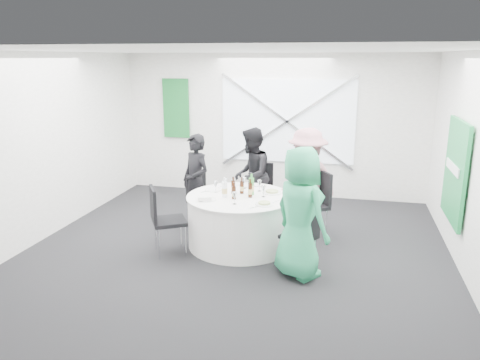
% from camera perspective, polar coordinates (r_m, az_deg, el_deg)
% --- Properties ---
extents(floor, '(6.00, 6.00, 0.00)m').
position_cam_1_polar(floor, '(6.87, -0.39, -8.51)').
color(floor, black).
rests_on(floor, ground).
extents(ceiling, '(6.00, 6.00, 0.00)m').
position_cam_1_polar(ceiling, '(6.32, -0.43, 15.54)').
color(ceiling, silver).
rests_on(ceiling, wall_back).
extents(wall_back, '(6.00, 0.00, 6.00)m').
position_cam_1_polar(wall_back, '(9.35, 3.98, 6.62)').
color(wall_back, silver).
rests_on(wall_back, floor).
extents(wall_front, '(6.00, 0.00, 6.00)m').
position_cam_1_polar(wall_front, '(3.71, -11.52, -6.22)').
color(wall_front, silver).
rests_on(wall_front, floor).
extents(wall_left, '(0.00, 6.00, 6.00)m').
position_cam_1_polar(wall_left, '(7.72, -22.65, 3.81)').
color(wall_left, silver).
rests_on(wall_left, floor).
extents(wall_right, '(0.00, 6.00, 6.00)m').
position_cam_1_polar(wall_right, '(6.45, 26.47, 1.44)').
color(wall_right, silver).
rests_on(wall_right, floor).
extents(window_panel, '(2.60, 0.03, 1.60)m').
position_cam_1_polar(window_panel, '(9.25, 5.80, 7.12)').
color(window_panel, silver).
rests_on(window_panel, wall_back).
extents(window_brace_a, '(2.63, 0.05, 1.84)m').
position_cam_1_polar(window_brace_a, '(9.21, 5.76, 7.09)').
color(window_brace_a, silver).
rests_on(window_brace_a, window_panel).
extents(window_brace_b, '(2.63, 0.05, 1.84)m').
position_cam_1_polar(window_brace_b, '(9.21, 5.76, 7.09)').
color(window_brace_b, silver).
rests_on(window_brace_b, window_panel).
extents(green_banner, '(0.55, 0.04, 1.20)m').
position_cam_1_polar(green_banner, '(9.79, -7.80, 8.65)').
color(green_banner, '#14652B').
rests_on(green_banner, wall_back).
extents(green_sign, '(0.05, 1.20, 1.40)m').
position_cam_1_polar(green_sign, '(7.05, 24.77, 0.98)').
color(green_sign, '#17833E').
rests_on(green_sign, wall_right).
extents(banquet_table, '(1.56, 1.56, 0.76)m').
position_cam_1_polar(banquet_table, '(6.91, -0.00, -4.97)').
color(banquet_table, silver).
rests_on(banquet_table, floor).
extents(chair_back, '(0.46, 0.47, 0.98)m').
position_cam_1_polar(chair_back, '(7.96, 2.35, -0.84)').
color(chair_back, black).
rests_on(chair_back, floor).
extents(chair_back_left, '(0.55, 0.55, 0.86)m').
position_cam_1_polar(chair_back_left, '(7.74, -4.93, -1.91)').
color(chair_back_left, black).
rests_on(chair_back_left, floor).
extents(chair_back_right, '(0.64, 0.64, 1.03)m').
position_cam_1_polar(chair_back_right, '(7.29, 9.27, -2.26)').
color(chair_back_right, black).
rests_on(chair_back_right, floor).
extents(chair_front_right, '(0.54, 0.54, 0.87)m').
position_cam_1_polar(chair_front_right, '(6.18, 7.80, -6.31)').
color(chair_front_right, black).
rests_on(chair_front_right, floor).
extents(chair_front_left, '(0.62, 0.61, 0.99)m').
position_cam_1_polar(chair_front_left, '(6.62, -9.42, -4.25)').
color(chair_front_left, black).
rests_on(chair_front_left, floor).
extents(person_man_back_left, '(0.67, 0.62, 1.54)m').
position_cam_1_polar(person_man_back_left, '(7.58, -5.39, -0.18)').
color(person_man_back_left, black).
rests_on(person_man_back_left, floor).
extents(person_man_back, '(0.47, 0.80, 1.60)m').
position_cam_1_polar(person_man_back, '(7.83, 1.39, 0.59)').
color(person_man_back, black).
rests_on(person_man_back, floor).
extents(person_woman_pink, '(1.16, 1.08, 1.68)m').
position_cam_1_polar(person_woman_pink, '(7.35, 8.12, -0.18)').
color(person_woman_pink, '#C17D88').
rests_on(person_woman_pink, floor).
extents(person_woman_green, '(0.97, 0.94, 1.68)m').
position_cam_1_polar(person_woman_green, '(5.86, 7.34, -4.01)').
color(person_woman_green, '#2B9F6A').
rests_on(person_woman_green, floor).
extents(plate_back, '(0.25, 0.25, 0.01)m').
position_cam_1_polar(plate_back, '(7.32, 0.84, -0.67)').
color(plate_back, white).
rests_on(plate_back, banquet_table).
extents(plate_back_left, '(0.25, 0.25, 0.01)m').
position_cam_1_polar(plate_back_left, '(7.09, -3.29, -1.20)').
color(plate_back_left, white).
rests_on(plate_back_left, banquet_table).
extents(plate_back_right, '(0.28, 0.28, 0.04)m').
position_cam_1_polar(plate_back_right, '(6.95, 3.92, -1.47)').
color(plate_back_right, white).
rests_on(plate_back_right, banquet_table).
extents(plate_front_right, '(0.25, 0.25, 0.04)m').
position_cam_1_polar(plate_front_right, '(6.40, 2.98, -2.90)').
color(plate_front_right, white).
rests_on(plate_front_right, banquet_table).
extents(plate_front_left, '(0.25, 0.25, 0.01)m').
position_cam_1_polar(plate_front_left, '(6.63, -3.99, -2.36)').
color(plate_front_left, white).
rests_on(plate_front_left, banquet_table).
extents(napkin, '(0.22, 0.19, 0.05)m').
position_cam_1_polar(napkin, '(6.57, -4.33, -2.21)').
color(napkin, silver).
rests_on(napkin, plate_front_left).
extents(beer_bottle_a, '(0.06, 0.06, 0.26)m').
position_cam_1_polar(beer_bottle_a, '(6.88, -0.84, -0.89)').
color(beer_bottle_a, '#3A190A').
rests_on(beer_bottle_a, banquet_table).
extents(beer_bottle_b, '(0.06, 0.06, 0.25)m').
position_cam_1_polar(beer_bottle_b, '(6.89, 0.23, -0.90)').
color(beer_bottle_b, '#3A190A').
rests_on(beer_bottle_b, banquet_table).
extents(beer_bottle_c, '(0.06, 0.06, 0.27)m').
position_cam_1_polar(beer_bottle_c, '(6.70, 1.25, -1.26)').
color(beer_bottle_c, '#3A190A').
rests_on(beer_bottle_c, banquet_table).
extents(beer_bottle_d, '(0.06, 0.06, 0.24)m').
position_cam_1_polar(beer_bottle_d, '(6.63, -0.75, -1.55)').
color(beer_bottle_d, '#3A190A').
rests_on(beer_bottle_d, banquet_table).
extents(green_water_bottle, '(0.08, 0.08, 0.31)m').
position_cam_1_polar(green_water_bottle, '(6.82, 1.41, -0.80)').
color(green_water_bottle, green).
rests_on(green_water_bottle, banquet_table).
extents(clear_water_bottle, '(0.08, 0.08, 0.28)m').
position_cam_1_polar(clear_water_bottle, '(6.73, -1.90, -1.15)').
color(clear_water_bottle, white).
rests_on(clear_water_bottle, banquet_table).
extents(wine_glass_a, '(0.07, 0.07, 0.17)m').
position_cam_1_polar(wine_glass_a, '(7.16, 0.51, -0.06)').
color(wine_glass_a, white).
rests_on(wine_glass_a, banquet_table).
extents(wine_glass_b, '(0.07, 0.07, 0.17)m').
position_cam_1_polar(wine_glass_b, '(7.02, 2.39, -0.37)').
color(wine_glass_b, white).
rests_on(wine_glass_b, banquet_table).
extents(wine_glass_c, '(0.07, 0.07, 0.17)m').
position_cam_1_polar(wine_glass_c, '(6.96, -2.99, -0.50)').
color(wine_glass_c, white).
rests_on(wine_glass_c, banquet_table).
extents(wine_glass_d, '(0.07, 0.07, 0.17)m').
position_cam_1_polar(wine_glass_d, '(6.73, 2.87, -1.03)').
color(wine_glass_d, white).
rests_on(wine_glass_d, banquet_table).
extents(wine_glass_e, '(0.07, 0.07, 0.17)m').
position_cam_1_polar(wine_glass_e, '(6.39, -0.68, -1.88)').
color(wine_glass_e, white).
rests_on(wine_glass_e, banquet_table).
extents(wine_glass_f, '(0.07, 0.07, 0.17)m').
position_cam_1_polar(wine_glass_f, '(7.09, -1.74, -0.21)').
color(wine_glass_f, white).
rests_on(wine_glass_f, banquet_table).
extents(fork_a, '(0.08, 0.14, 0.01)m').
position_cam_1_polar(fork_a, '(7.27, -2.35, -0.82)').
color(fork_a, silver).
rests_on(fork_a, banquet_table).
extents(knife_a, '(0.08, 0.14, 0.01)m').
position_cam_1_polar(knife_a, '(7.02, -4.35, -1.42)').
color(knife_a, silver).
rests_on(knife_a, banquet_table).
extents(fork_b, '(0.15, 0.02, 0.01)m').
position_cam_1_polar(fork_b, '(7.28, 2.29, -0.81)').
color(fork_b, silver).
rests_on(fork_b, banquet_table).
extents(knife_b, '(0.15, 0.02, 0.01)m').
position_cam_1_polar(knife_b, '(7.35, -0.22, -0.65)').
color(knife_b, silver).
rests_on(knife_b, banquet_table).
extents(fork_c, '(0.11, 0.12, 0.01)m').
position_cam_1_polar(fork_c, '(6.28, 1.74, -3.35)').
color(fork_c, silver).
rests_on(fork_c, banquet_table).
extents(knife_c, '(0.10, 0.13, 0.01)m').
position_cam_1_polar(knife_c, '(6.54, 4.37, -2.65)').
color(knife_c, silver).
rests_on(knife_c, banquet_table).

